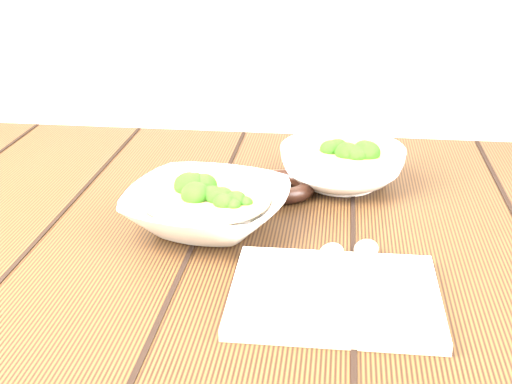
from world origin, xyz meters
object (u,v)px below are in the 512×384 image
Objects in this scene: table at (220,300)px; trivet at (282,187)px; soup_bowl_front at (207,207)px; soup_bowl_back at (342,164)px; napkin at (335,295)px.

trivet reaches higher than table.
soup_bowl_front is 2.46× the size of trivet.
soup_bowl_back is 0.10m from trivet.
soup_bowl_back is (0.17, 0.17, 0.00)m from soup_bowl_front.
table is at bearing -124.12° from trivet.
soup_bowl_front is 0.25m from soup_bowl_back.
soup_bowl_back is at bearing 30.43° from trivet.
table is 0.19m from trivet.
trivet is at bearing 55.88° from table.
trivet is at bearing -149.57° from soup_bowl_back.
soup_bowl_front is 1.08× the size of napkin.
trivet is 0.44× the size of napkin.
soup_bowl_front is 0.15m from trivet.
trivet is 0.30m from napkin.
table is 5.35× the size of napkin.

